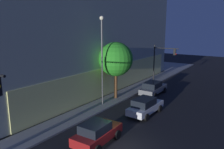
% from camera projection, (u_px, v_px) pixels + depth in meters
% --- Properties ---
extents(modern_building, '(33.60, 27.49, 18.19)m').
position_uv_depth(modern_building, '(46.00, 23.00, 34.57)').
color(modern_building, '#4C4C51').
rests_on(modern_building, ground).
extents(traffic_light_far_corner, '(0.49, 3.76, 5.62)m').
position_uv_depth(traffic_light_far_corner, '(162.00, 57.00, 33.41)').
color(traffic_light_far_corner, black).
rests_on(traffic_light_far_corner, sidewalk_corner).
extents(street_lamp_sidewalk, '(0.44, 0.44, 9.29)m').
position_uv_depth(street_lamp_sidewalk, '(102.00, 51.00, 22.68)').
color(street_lamp_sidewalk, '#5A5A5A').
rests_on(street_lamp_sidewalk, sidewalk_corner).
extents(sidewalk_tree, '(3.93, 3.93, 6.57)m').
position_uv_depth(sidewalk_tree, '(116.00, 59.00, 25.04)').
color(sidewalk_tree, '#53351E').
rests_on(sidewalk_tree, sidewalk_corner).
extents(car_red, '(4.13, 2.12, 1.65)m').
position_uv_depth(car_red, '(97.00, 133.00, 15.71)').
color(car_red, maroon).
rests_on(car_red, ground).
extents(car_white, '(4.62, 2.12, 1.64)m').
position_uv_depth(car_white, '(145.00, 106.00, 21.16)').
color(car_white, silver).
rests_on(car_white, ground).
extents(car_grey, '(4.77, 2.06, 1.65)m').
position_uv_depth(car_grey, '(153.00, 88.00, 27.59)').
color(car_grey, slate).
rests_on(car_grey, ground).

